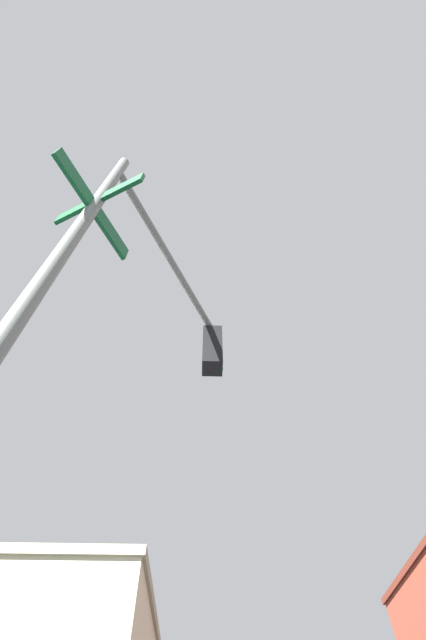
% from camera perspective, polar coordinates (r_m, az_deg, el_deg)
% --- Properties ---
extents(traffic_signal_near, '(1.78, 3.06, 6.33)m').
position_cam_1_polar(traffic_signal_near, '(4.15, -8.78, 0.75)').
color(traffic_signal_near, slate).
rests_on(traffic_signal_near, ground_plane).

